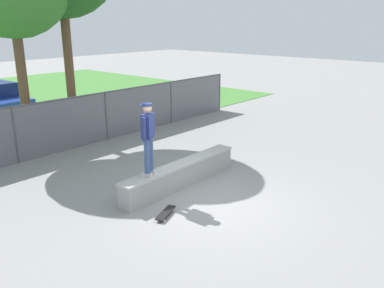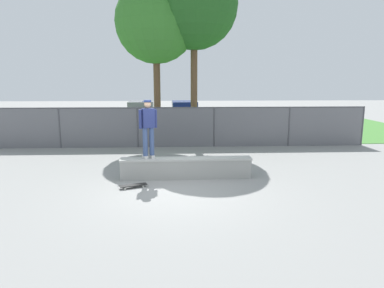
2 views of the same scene
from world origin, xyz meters
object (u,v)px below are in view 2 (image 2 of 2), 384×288
object	(u,v)px
tree_near_left	(156,23)
car_blue	(185,114)
concrete_ledge	(186,168)
skateboard	(133,185)
car_silver	(141,114)
tree_near_right	(194,6)
skateboarder	(148,126)

from	to	relation	value
tree_near_left	car_blue	xyz separation A→B (m)	(1.45, 6.11, -4.82)
concrete_ledge	skateboard	bearing A→B (deg)	-148.76
tree_near_left	skateboard	bearing A→B (deg)	-93.00
tree_near_left	car_silver	size ratio (longest dim) A/B	1.77
car_silver	car_blue	distance (m)	2.86
tree_near_left	tree_near_right	size ratio (longest dim) A/B	0.90
concrete_ledge	tree_near_left	size ratio (longest dim) A/B	0.55
car_blue	tree_near_left	bearing A→B (deg)	-103.38
tree_near_left	car_blue	bearing A→B (deg)	76.62
concrete_ledge	tree_near_right	world-z (taller)	tree_near_right
skateboard	car_blue	world-z (taller)	car_blue
tree_near_left	skateboarder	bearing A→B (deg)	-89.75
skateboarder	tree_near_left	distance (m)	7.23
concrete_ledge	car_blue	xyz separation A→B (m)	(0.25, 12.14, 0.51)
skateboard	car_blue	distance (m)	13.24
concrete_ledge	tree_near_right	bearing A→B (deg)	84.71
skateboard	tree_near_left	distance (m)	8.95
skateboard	car_blue	bearing A→B (deg)	82.10
skateboard	tree_near_right	world-z (taller)	tree_near_right
skateboarder	car_silver	xyz separation A→B (m)	(-1.44, 12.22, -0.85)
concrete_ledge	skateboarder	size ratio (longest dim) A/B	2.28
car_silver	tree_near_right	bearing A→B (deg)	-63.03
tree_near_left	car_blue	size ratio (longest dim) A/B	1.77
tree_near_left	car_silver	bearing A→B (deg)	102.87
skateboard	tree_near_right	bearing A→B (deg)	72.96
tree_near_left	tree_near_right	xyz separation A→B (m)	(1.76, -0.05, 0.75)
skateboarder	car_silver	world-z (taller)	skateboarder
concrete_ledge	skateboard	world-z (taller)	concrete_ledge
skateboarder	car_blue	bearing A→B (deg)	83.30
concrete_ledge	car_blue	world-z (taller)	car_blue
tree_near_left	car_silver	world-z (taller)	tree_near_left
concrete_ledge	car_blue	bearing A→B (deg)	88.84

